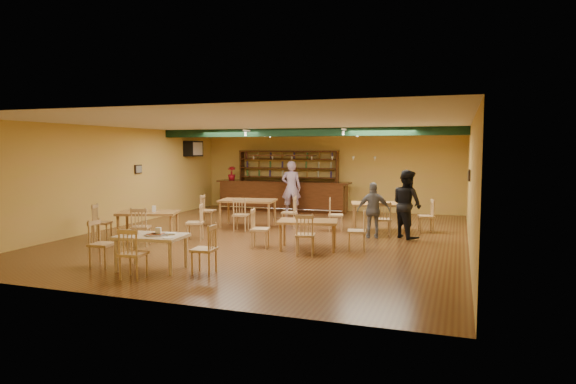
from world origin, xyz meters
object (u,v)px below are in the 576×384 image
at_px(dining_table_d, 308,235).
at_px(patron_right_a, 407,204).
at_px(dining_table_b, 381,217).
at_px(dining_table_c, 149,226).
at_px(near_table, 152,252).
at_px(bar_counter, 283,196).
at_px(dining_table_a, 248,213).
at_px(patron_bar, 291,188).

height_order(dining_table_d, patron_right_a, patron_right_a).
bearing_deg(dining_table_b, dining_table_c, -162.21).
relative_size(dining_table_b, near_table, 1.28).
relative_size(dining_table_c, near_table, 1.16).
xyz_separation_m(near_table, patron_right_a, (4.32, 5.17, 0.56)).
height_order(bar_counter, dining_table_b, bar_counter).
distance_m(dining_table_a, dining_table_b, 3.96).
bearing_deg(dining_table_c, dining_table_d, -16.52).
height_order(dining_table_a, near_table, dining_table_a).
relative_size(dining_table_b, dining_table_d, 1.20).
xyz_separation_m(dining_table_a, near_table, (0.42, -5.58, -0.07)).
bearing_deg(near_table, dining_table_b, 54.15).
bearing_deg(patron_right_a, patron_bar, 8.15).
height_order(dining_table_d, patron_bar, patron_bar).
bearing_deg(bar_counter, near_table, -85.84).
height_order(dining_table_c, patron_bar, patron_bar).
xyz_separation_m(dining_table_a, dining_table_c, (-1.50, -2.92, -0.04)).
bearing_deg(near_table, bar_counter, 88.83).
xyz_separation_m(dining_table_d, patron_right_a, (2.03, 2.28, 0.56)).
bearing_deg(near_table, patron_right_a, 44.80).
distance_m(dining_table_d, patron_bar, 6.22).
bearing_deg(dining_table_c, patron_right_a, 2.22).
relative_size(dining_table_a, patron_right_a, 0.91).
distance_m(bar_counter, dining_table_c, 6.90).
distance_m(near_table, patron_bar, 8.64).
xyz_separation_m(bar_counter, dining_table_b, (4.21, -3.47, -0.15)).
bearing_deg(dining_table_a, near_table, -94.14).
xyz_separation_m(dining_table_d, near_table, (-2.29, -2.89, 0.00)).
distance_m(bar_counter, patron_bar, 1.11).
relative_size(dining_table_d, near_table, 1.07).
height_order(bar_counter, dining_table_c, bar_counter).
height_order(dining_table_d, near_table, near_table).
relative_size(dining_table_c, dining_table_d, 1.08).
distance_m(dining_table_b, dining_table_d, 3.32).
bearing_deg(dining_table_a, patron_right_a, -13.32).
bearing_deg(dining_table_b, bar_counter, 126.89).
distance_m(dining_table_d, patron_right_a, 3.10).
height_order(dining_table_a, dining_table_d, dining_table_a).
xyz_separation_m(dining_table_b, dining_table_c, (-5.44, -3.32, -0.04)).
bearing_deg(bar_counter, dining_table_c, -100.29).
distance_m(patron_bar, patron_right_a, 5.58).
height_order(bar_counter, dining_table_d, bar_counter).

